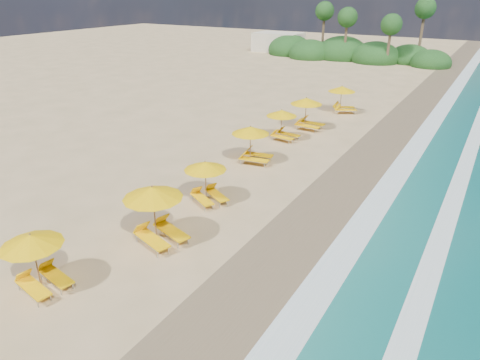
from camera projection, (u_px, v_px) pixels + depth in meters
The scene contains 12 objects.
ground at pixel (240, 203), 20.19m from camera, with size 160.00×160.00×0.00m, color tan.
wet_sand at pixel (321, 226), 18.30m from camera, with size 4.00×160.00×0.01m, color #7C654A.
surf_foam at pixel (386, 243), 17.02m from camera, with size 4.00×160.00×0.01m.
station_2 at pixel (37, 259), 14.09m from camera, with size 2.42×2.30×2.04m.
station_3 at pixel (157, 211), 16.67m from camera, with size 2.97×2.89×2.37m.
station_4 at pixel (207, 180), 19.93m from camera, with size 2.67×2.67×2.01m.
station_5 at pixel (253, 142), 24.47m from camera, with size 2.60×2.48×2.18m.
station_6 at pixel (283, 123), 28.18m from camera, with size 2.35×2.22×2.04m.
station_7 at pixel (308, 111), 30.32m from camera, with size 2.52×2.35×2.27m.
station_8 at pixel (343, 97), 34.33m from camera, with size 2.93×2.93×2.19m.
treeline at pixel (348, 52), 60.06m from camera, with size 25.80×8.80×9.74m.
beach_building at pixel (278, 42), 67.53m from camera, with size 7.00×5.00×2.80m, color beige.
Camera 1 is at (9.30, -15.40, 9.23)m, focal length 32.41 mm.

